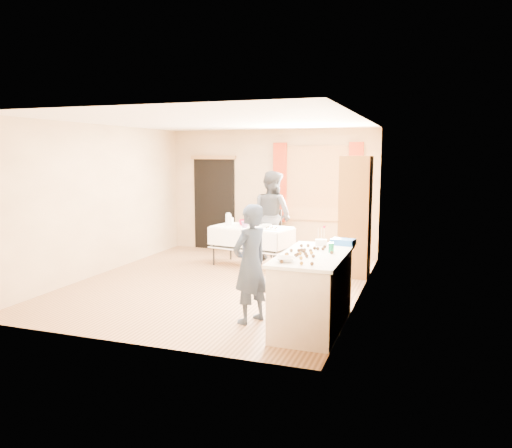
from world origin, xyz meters
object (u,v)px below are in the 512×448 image
at_px(chair, 269,242).
at_px(woman, 272,216).
at_px(counter, 313,291).
at_px(party_table, 252,243).
at_px(cabinet, 355,216).
at_px(girl, 250,264).

distance_m(chair, woman, 0.76).
bearing_deg(counter, woman, 114.70).
relative_size(party_table, woman, 0.90).
height_order(party_table, chair, chair).
relative_size(cabinet, chair, 2.16).
bearing_deg(counter, chair, 114.63).
relative_size(cabinet, party_table, 1.30).
xyz_separation_m(cabinet, chair, (-1.91, 1.15, -0.75)).
bearing_deg(woman, chair, -37.25).
distance_m(party_table, girl, 3.17).
height_order(cabinet, chair, cabinet).
xyz_separation_m(counter, woman, (-1.62, 3.52, 0.43)).
relative_size(counter, woman, 0.91).
relative_size(chair, girl, 0.64).
relative_size(cabinet, girl, 1.38).
xyz_separation_m(chair, woman, (0.19, -0.43, 0.60)).
distance_m(counter, party_table, 3.42).
bearing_deg(woman, cabinet, -174.05).
relative_size(counter, girl, 1.08).
bearing_deg(girl, cabinet, -172.38).
height_order(cabinet, girl, cabinet).
xyz_separation_m(counter, party_table, (-1.82, 2.89, -0.01)).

